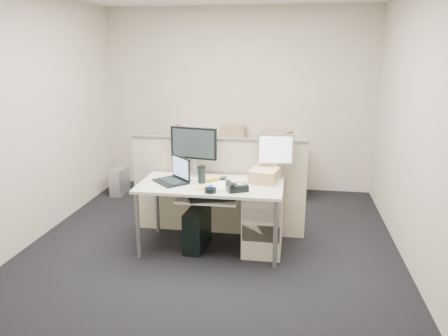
% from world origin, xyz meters
% --- Properties ---
extents(floor, '(4.00, 4.50, 0.01)m').
position_xyz_m(floor, '(0.00, 0.00, -0.01)').
color(floor, black).
rests_on(floor, ground).
extents(wall_back, '(4.00, 0.02, 2.70)m').
position_xyz_m(wall_back, '(0.00, 2.25, 1.35)').
color(wall_back, beige).
rests_on(wall_back, ground).
extents(wall_front, '(4.00, 0.02, 2.70)m').
position_xyz_m(wall_front, '(0.00, -2.25, 1.35)').
color(wall_front, beige).
rests_on(wall_front, ground).
extents(wall_left, '(0.02, 4.50, 2.70)m').
position_xyz_m(wall_left, '(-2.00, 0.00, 1.35)').
color(wall_left, beige).
rests_on(wall_left, ground).
extents(wall_right, '(0.02, 4.50, 2.70)m').
position_xyz_m(wall_right, '(2.00, 0.00, 1.35)').
color(wall_right, beige).
rests_on(wall_right, ground).
extents(desk, '(1.50, 0.75, 0.73)m').
position_xyz_m(desk, '(0.00, 0.00, 0.66)').
color(desk, beige).
rests_on(desk, floor).
extents(keyboard_tray, '(0.62, 0.32, 0.02)m').
position_xyz_m(keyboard_tray, '(0.00, -0.18, 0.62)').
color(keyboard_tray, beige).
rests_on(keyboard_tray, desk).
extents(drawer_pedestal, '(0.40, 0.55, 0.65)m').
position_xyz_m(drawer_pedestal, '(0.55, 0.05, 0.33)').
color(drawer_pedestal, beige).
rests_on(drawer_pedestal, floor).
extents(cubicle_partition, '(2.00, 0.06, 1.10)m').
position_xyz_m(cubicle_partition, '(0.00, 0.45, 0.55)').
color(cubicle_partition, '#AFA68B').
rests_on(cubicle_partition, floor).
extents(back_counter, '(2.00, 0.60, 0.72)m').
position_xyz_m(back_counter, '(0.00, 1.93, 0.36)').
color(back_counter, beige).
rests_on(back_counter, floor).
extents(monitor_main, '(0.56, 0.30, 0.54)m').
position_xyz_m(monitor_main, '(-0.25, 0.32, 1.00)').
color(monitor_main, black).
rests_on(monitor_main, desk).
extents(monitor_small, '(0.40, 0.21, 0.48)m').
position_xyz_m(monitor_small, '(0.65, 0.32, 0.97)').
color(monitor_small, '#B7B7BC').
rests_on(monitor_small, desk).
extents(laptop, '(0.43, 0.43, 0.26)m').
position_xyz_m(laptop, '(-0.43, -0.02, 0.86)').
color(laptop, black).
rests_on(laptop, desk).
extents(trackball, '(0.15, 0.15, 0.05)m').
position_xyz_m(trackball, '(0.05, -0.28, 0.75)').
color(trackball, black).
rests_on(trackball, desk).
extents(desk_phone, '(0.25, 0.23, 0.06)m').
position_xyz_m(desk_phone, '(0.30, -0.18, 0.76)').
color(desk_phone, black).
rests_on(desk_phone, desk).
extents(paper_stack, '(0.27, 0.30, 0.01)m').
position_xyz_m(paper_stack, '(0.15, -0.08, 0.74)').
color(paper_stack, white).
rests_on(paper_stack, desk).
extents(sticky_pad, '(0.10, 0.10, 0.01)m').
position_xyz_m(sticky_pad, '(-0.05, -0.18, 0.74)').
color(sticky_pad, gold).
rests_on(sticky_pad, desk).
extents(travel_mug, '(0.10, 0.10, 0.17)m').
position_xyz_m(travel_mug, '(-0.10, 0.02, 0.81)').
color(travel_mug, black).
rests_on(travel_mug, desk).
extents(banana, '(0.16, 0.14, 0.04)m').
position_xyz_m(banana, '(0.00, 0.10, 0.75)').
color(banana, yellow).
rests_on(banana, desk).
extents(cellphone, '(0.06, 0.12, 0.02)m').
position_xyz_m(cellphone, '(0.10, 0.20, 0.74)').
color(cellphone, black).
rests_on(cellphone, desk).
extents(manila_folders, '(0.34, 0.40, 0.13)m').
position_xyz_m(manila_folders, '(0.55, 0.20, 0.80)').
color(manila_folders, tan).
rests_on(manila_folders, desk).
extents(keyboard, '(0.48, 0.30, 0.03)m').
position_xyz_m(keyboard, '(0.05, -0.22, 0.64)').
color(keyboard, black).
rests_on(keyboard, keyboard_tray).
extents(pc_tower_desk, '(0.22, 0.49, 0.44)m').
position_xyz_m(pc_tower_desk, '(-0.15, -0.01, 0.22)').
color(pc_tower_desk, black).
rests_on(pc_tower_desk, floor).
extents(pc_tower_spare_dark, '(0.34, 0.52, 0.45)m').
position_xyz_m(pc_tower_spare_dark, '(-1.05, 1.63, 0.23)').
color(pc_tower_spare_dark, black).
rests_on(pc_tower_spare_dark, floor).
extents(pc_tower_spare_silver, '(0.17, 0.41, 0.39)m').
position_xyz_m(pc_tower_spare_silver, '(-1.70, 1.63, 0.19)').
color(pc_tower_spare_silver, '#B7B7BC').
rests_on(pc_tower_spare_silver, floor).
extents(cardboard_box_left, '(0.37, 0.29, 0.27)m').
position_xyz_m(cardboard_box_left, '(-0.05, 2.05, 0.85)').
color(cardboard_box_left, '#9F745C').
rests_on(cardboard_box_left, back_counter).
extents(cardboard_box_right, '(0.45, 0.41, 0.26)m').
position_xyz_m(cardboard_box_right, '(0.60, 1.81, 0.85)').
color(cardboard_box_right, '#9F745C').
rests_on(cardboard_box_right, back_counter).
extents(red_binder, '(0.11, 0.28, 0.25)m').
position_xyz_m(red_binder, '(-0.90, 2.03, 0.85)').
color(red_binder, maroon).
rests_on(red_binder, back_counter).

